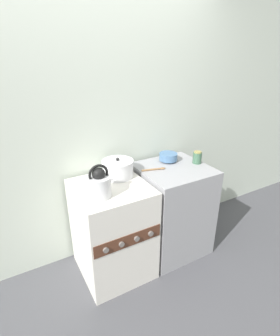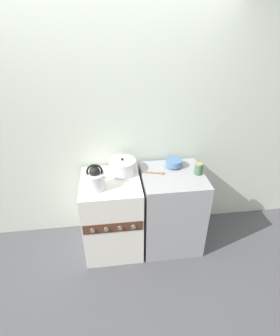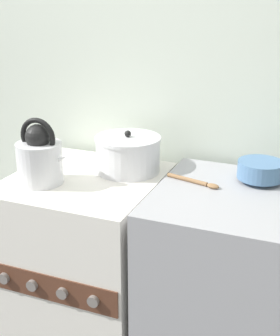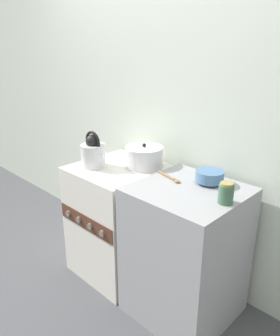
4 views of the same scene
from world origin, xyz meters
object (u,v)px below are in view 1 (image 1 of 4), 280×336
at_px(cooking_pot, 118,169).
at_px(enamel_bowl, 168,157).
at_px(storage_jar, 197,157).
at_px(kettle, 99,184).
at_px(stove, 113,230).

height_order(cooking_pot, enamel_bowl, cooking_pot).
bearing_deg(storage_jar, enamel_bowl, 141.22).
xyz_separation_m(kettle, cooking_pot, (0.27, 0.25, -0.03)).
relative_size(stove, kettle, 3.30).
bearing_deg(kettle, enamel_bowl, 18.01).
relative_size(stove, cooking_pot, 3.16).
bearing_deg(stove, cooking_pot, 45.73).
height_order(stove, storage_jar, storage_jar).
bearing_deg(cooking_pot, stove, -134.27).
height_order(enamel_bowl, storage_jar, storage_jar).
distance_m(kettle, storage_jar, 1.04).
distance_m(stove, cooking_pot, 0.55).
relative_size(kettle, storage_jar, 2.24).
height_order(stove, cooking_pot, cooking_pot).
relative_size(cooking_pot, storage_jar, 2.34).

